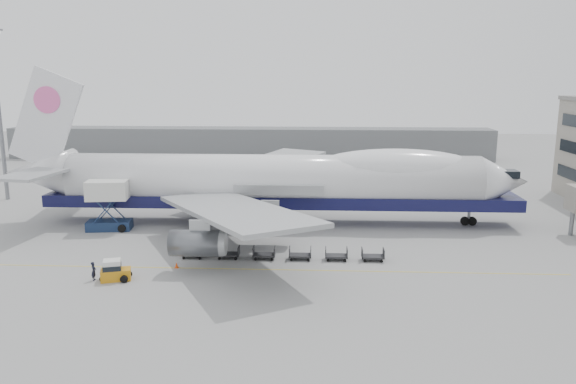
# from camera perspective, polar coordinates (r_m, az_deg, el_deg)

# --- Properties ---
(ground) EXTENTS (260.00, 260.00, 0.00)m
(ground) POSITION_cam_1_polar(r_m,az_deg,el_deg) (61.39, -2.42, -5.99)
(ground) COLOR gray
(ground) RESTS_ON ground
(apron_line) EXTENTS (60.00, 0.15, 0.01)m
(apron_line) POSITION_cam_1_polar(r_m,az_deg,el_deg) (55.73, -2.99, -7.85)
(apron_line) COLOR gold
(apron_line) RESTS_ON ground
(hangar) EXTENTS (110.00, 8.00, 7.00)m
(hangar) POSITION_cam_1_polar(r_m,az_deg,el_deg) (130.05, -3.97, 4.98)
(hangar) COLOR slate
(hangar) RESTS_ON ground
(airliner) EXTENTS (67.00, 55.30, 19.98)m
(airliner) POSITION_cam_1_polar(r_m,az_deg,el_deg) (71.59, -1.06, 1.22)
(airliner) COLOR white
(airliner) RESTS_ON ground
(catering_truck) EXTENTS (5.58, 4.16, 6.17)m
(catering_truck) POSITION_cam_1_polar(r_m,az_deg,el_deg) (72.19, -17.81, -1.02)
(catering_truck) COLOR #18294A
(catering_truck) RESTS_ON ground
(baggage_tug) EXTENTS (2.99, 2.16, 1.97)m
(baggage_tug) POSITION_cam_1_polar(r_m,az_deg,el_deg) (55.00, -17.23, -7.69)
(baggage_tug) COLOR #C68112
(baggage_tug) RESTS_ON ground
(ground_worker) EXTENTS (0.51, 0.70, 1.80)m
(ground_worker) POSITION_cam_1_polar(r_m,az_deg,el_deg) (55.52, -19.13, -7.61)
(ground_worker) COLOR black
(ground_worker) RESTS_ON ground
(traffic_cone) EXTENTS (0.39, 0.39, 0.58)m
(traffic_cone) POSITION_cam_1_polar(r_m,az_deg,el_deg) (57.09, -11.26, -7.30)
(traffic_cone) COLOR #EA480C
(traffic_cone) RESTS_ON ground
(dolly_0) EXTENTS (2.30, 1.35, 1.30)m
(dolly_0) POSITION_cam_1_polar(r_m,az_deg,el_deg) (59.75, -9.65, -6.12)
(dolly_0) COLOR #2D2D30
(dolly_0) RESTS_ON ground
(dolly_1) EXTENTS (2.30, 1.35, 1.30)m
(dolly_1) POSITION_cam_1_polar(r_m,az_deg,el_deg) (59.06, -6.08, -6.22)
(dolly_1) COLOR #2D2D30
(dolly_1) RESTS_ON ground
(dolly_2) EXTENTS (2.30, 1.35, 1.30)m
(dolly_2) POSITION_cam_1_polar(r_m,az_deg,el_deg) (58.60, -2.45, -6.31)
(dolly_2) COLOR #2D2D30
(dolly_2) RESTS_ON ground
(dolly_3) EXTENTS (2.30, 1.35, 1.30)m
(dolly_3) POSITION_cam_1_polar(r_m,az_deg,el_deg) (58.38, 1.24, -6.37)
(dolly_3) COLOR #2D2D30
(dolly_3) RESTS_ON ground
(dolly_4) EXTENTS (2.30, 1.35, 1.30)m
(dolly_4) POSITION_cam_1_polar(r_m,az_deg,el_deg) (58.40, 4.93, -6.41)
(dolly_4) COLOR #2D2D30
(dolly_4) RESTS_ON ground
(dolly_5) EXTENTS (2.30, 1.35, 1.30)m
(dolly_5) POSITION_cam_1_polar(r_m,az_deg,el_deg) (58.66, 8.61, -6.42)
(dolly_5) COLOR #2D2D30
(dolly_5) RESTS_ON ground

